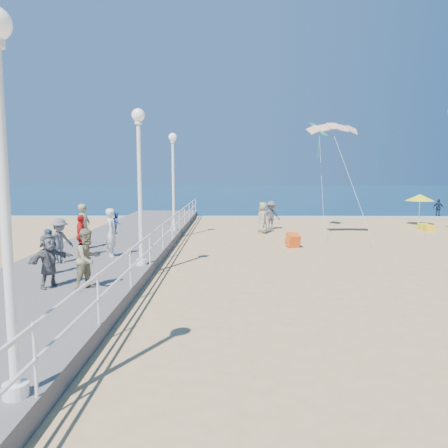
{
  "coord_description": "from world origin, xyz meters",
  "views": [
    {
      "loc": [
        -2.31,
        -14.86,
        3.58
      ],
      "look_at": [
        -2.5,
        2.0,
        1.6
      ],
      "focal_mm": 35.0,
      "sensor_mm": 36.0,
      "label": 1
    }
  ],
  "objects_px": {
    "spectator_6": "(84,226)",
    "box_kite": "(293,241)",
    "beach_umbrella": "(420,198)",
    "spectator_5": "(49,261)",
    "toddler_held": "(117,223)",
    "spectator_0": "(50,252)",
    "woman_holding_toddler": "(112,233)",
    "lamp_post_far": "(173,171)",
    "beach_walker_c": "(263,218)",
    "spectator_2": "(60,241)",
    "beach_walker_b": "(438,208)",
    "spectator_1": "(88,259)",
    "beach_chair_right": "(423,227)",
    "lamp_post_near": "(3,167)",
    "beach_chair_left": "(429,228)",
    "beach_walker_a": "(271,215)",
    "spectator_3": "(81,236)",
    "lamp_post_mid": "(139,170)"
  },
  "relations": [
    {
      "from": "spectator_0",
      "to": "box_kite",
      "type": "height_order",
      "value": "spectator_0"
    },
    {
      "from": "lamp_post_mid",
      "to": "box_kite",
      "type": "xyz_separation_m",
      "value": [
        6.12,
        5.93,
        -3.36
      ]
    },
    {
      "from": "spectator_0",
      "to": "beach_walker_c",
      "type": "xyz_separation_m",
      "value": [
        7.62,
        12.34,
        -0.19
      ]
    },
    {
      "from": "spectator_3",
      "to": "beach_chair_left",
      "type": "height_order",
      "value": "spectator_3"
    },
    {
      "from": "spectator_2",
      "to": "spectator_0",
      "type": "bearing_deg",
      "value": -136.81
    },
    {
      "from": "spectator_5",
      "to": "spectator_0",
      "type": "bearing_deg",
      "value": 52.01
    },
    {
      "from": "spectator_1",
      "to": "spectator_3",
      "type": "relative_size",
      "value": 1.04
    },
    {
      "from": "spectator_0",
      "to": "spectator_1",
      "type": "xyz_separation_m",
      "value": [
        1.75,
        -1.71,
        0.12
      ]
    },
    {
      "from": "woman_holding_toddler",
      "to": "beach_chair_right",
      "type": "xyz_separation_m",
      "value": [
        16.75,
        11.09,
        -1.12
      ]
    },
    {
      "from": "spectator_2",
      "to": "spectator_6",
      "type": "height_order",
      "value": "spectator_6"
    },
    {
      "from": "spectator_6",
      "to": "beach_walker_c",
      "type": "xyz_separation_m",
      "value": [
        8.08,
        7.68,
        -0.42
      ]
    },
    {
      "from": "spectator_0",
      "to": "lamp_post_mid",
      "type": "bearing_deg",
      "value": -40.86
    },
    {
      "from": "spectator_3",
      "to": "beach_walker_b",
      "type": "xyz_separation_m",
      "value": [
        22.8,
        19.43,
        -0.48
      ]
    },
    {
      "from": "spectator_0",
      "to": "box_kite",
      "type": "distance_m",
      "value": 11.43
    },
    {
      "from": "woman_holding_toddler",
      "to": "beach_walker_c",
      "type": "distance_m",
      "value": 11.38
    },
    {
      "from": "beach_umbrella",
      "to": "spectator_5",
      "type": "bearing_deg",
      "value": -135.04
    },
    {
      "from": "beach_chair_right",
      "to": "spectator_6",
      "type": "bearing_deg",
      "value": -152.87
    },
    {
      "from": "spectator_1",
      "to": "lamp_post_far",
      "type": "bearing_deg",
      "value": 27.02
    },
    {
      "from": "lamp_post_near",
      "to": "spectator_1",
      "type": "distance_m",
      "value": 6.38
    },
    {
      "from": "lamp_post_near",
      "to": "beach_umbrella",
      "type": "relative_size",
      "value": 2.49
    },
    {
      "from": "spectator_1",
      "to": "spectator_5",
      "type": "relative_size",
      "value": 1.1
    },
    {
      "from": "box_kite",
      "to": "beach_umbrella",
      "type": "xyz_separation_m",
      "value": [
        9.94,
        9.06,
        1.61
      ]
    },
    {
      "from": "beach_chair_left",
      "to": "lamp_post_far",
      "type": "bearing_deg",
      "value": -169.47
    },
    {
      "from": "beach_walker_b",
      "to": "woman_holding_toddler",
      "type": "bearing_deg",
      "value": 83.81
    },
    {
      "from": "spectator_2",
      "to": "beach_walker_b",
      "type": "relative_size",
      "value": 1.11
    },
    {
      "from": "spectator_6",
      "to": "beach_walker_a",
      "type": "xyz_separation_m",
      "value": [
        8.75,
        9.31,
        -0.43
      ]
    },
    {
      "from": "spectator_3",
      "to": "beach_umbrella",
      "type": "distance_m",
      "value": 23.03
    },
    {
      "from": "spectator_6",
      "to": "box_kite",
      "type": "distance_m",
      "value": 9.61
    },
    {
      "from": "lamp_post_far",
      "to": "beach_walker_c",
      "type": "bearing_deg",
      "value": 20.62
    },
    {
      "from": "beach_walker_c",
      "to": "lamp_post_mid",
      "type": "bearing_deg",
      "value": -30.71
    },
    {
      "from": "toddler_held",
      "to": "beach_chair_right",
      "type": "height_order",
      "value": "toddler_held"
    },
    {
      "from": "beach_umbrella",
      "to": "box_kite",
      "type": "bearing_deg",
      "value": -137.66
    },
    {
      "from": "beach_chair_right",
      "to": "beach_umbrella",
      "type": "bearing_deg",
      "value": 72.78
    },
    {
      "from": "spectator_0",
      "to": "beach_chair_right",
      "type": "height_order",
      "value": "spectator_0"
    },
    {
      "from": "beach_walker_a",
      "to": "toddler_held",
      "type": "bearing_deg",
      "value": -147.26
    },
    {
      "from": "spectator_3",
      "to": "spectator_1",
      "type": "bearing_deg",
      "value": -174.18
    },
    {
      "from": "toddler_held",
      "to": "spectator_3",
      "type": "xyz_separation_m",
      "value": [
        -1.33,
        -0.18,
        -0.46
      ]
    },
    {
      "from": "beach_walker_a",
      "to": "beach_umbrella",
      "type": "height_order",
      "value": "beach_umbrella"
    },
    {
      "from": "beach_walker_c",
      "to": "beach_chair_left",
      "type": "height_order",
      "value": "beach_walker_c"
    },
    {
      "from": "beach_walker_a",
      "to": "beach_chair_left",
      "type": "xyz_separation_m",
      "value": [
        9.62,
        -0.68,
        -0.72
      ]
    },
    {
      "from": "woman_holding_toddler",
      "to": "beach_chair_left",
      "type": "relative_size",
      "value": 3.35
    },
    {
      "from": "beach_chair_left",
      "to": "beach_chair_right",
      "type": "distance_m",
      "value": 0.78
    },
    {
      "from": "toddler_held",
      "to": "beach_walker_c",
      "type": "bearing_deg",
      "value": -36.64
    },
    {
      "from": "woman_holding_toddler",
      "to": "beach_umbrella",
      "type": "xyz_separation_m",
      "value": [
        17.48,
        13.44,
        0.59
      ]
    },
    {
      "from": "spectator_6",
      "to": "beach_umbrella",
      "type": "relative_size",
      "value": 0.89
    },
    {
      "from": "beach_walker_a",
      "to": "box_kite",
      "type": "relative_size",
      "value": 3.06
    },
    {
      "from": "lamp_post_far",
      "to": "toddler_held",
      "type": "bearing_deg",
      "value": -99.81
    },
    {
      "from": "beach_walker_c",
      "to": "spectator_0",
      "type": "bearing_deg",
      "value": -37.53
    },
    {
      "from": "spectator_1",
      "to": "beach_umbrella",
      "type": "bearing_deg",
      "value": -12.07
    },
    {
      "from": "toddler_held",
      "to": "spectator_0",
      "type": "relative_size",
      "value": 0.58
    }
  ]
}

